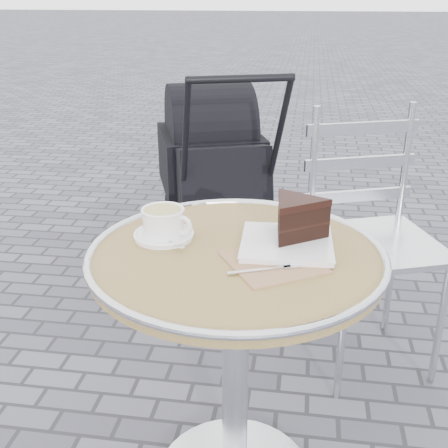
# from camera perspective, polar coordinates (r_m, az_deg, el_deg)

# --- Properties ---
(cafe_table) EXTENTS (0.72, 0.72, 0.74)m
(cafe_table) POSITION_cam_1_polar(r_m,az_deg,el_deg) (1.42, 1.21, -8.87)
(cafe_table) COLOR silver
(cafe_table) RESTS_ON ground
(cappuccino_set) EXTENTS (0.15, 0.16, 0.08)m
(cappuccino_set) POSITION_cam_1_polar(r_m,az_deg,el_deg) (1.42, -6.11, -0.09)
(cappuccino_set) COLOR white
(cappuccino_set) RESTS_ON cafe_table
(cake_plate_set) EXTENTS (0.27, 0.35, 0.12)m
(cake_plate_set) POSITION_cam_1_polar(r_m,az_deg,el_deg) (1.38, 7.07, 0.02)
(cake_plate_set) COLOR #A4755A
(cake_plate_set) RESTS_ON cafe_table
(bistro_chair) EXTENTS (0.55, 0.55, 0.94)m
(bistro_chair) POSITION_cam_1_polar(r_m,az_deg,el_deg) (2.09, 14.22, 1.56)
(bistro_chair) COLOR silver
(bistro_chair) RESTS_ON ground
(baby_stroller) EXTENTS (0.74, 1.07, 1.02)m
(baby_stroller) POSITION_cam_1_polar(r_m,az_deg,el_deg) (2.85, -1.04, 5.28)
(baby_stroller) COLOR black
(baby_stroller) RESTS_ON ground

